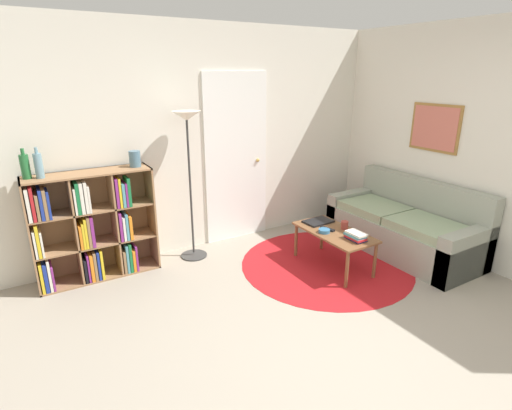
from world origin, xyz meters
name	(u,v)px	position (x,y,z in m)	size (l,w,h in m)	color
ground_plane	(365,366)	(0.00, 0.00, 0.00)	(14.00, 14.00, 0.00)	gray
wall_back	(209,141)	(0.01, 2.67, 1.29)	(7.53, 0.11, 2.60)	silver
wall_right	(432,139)	(2.29, 1.33, 1.30)	(0.08, 5.65, 2.60)	silver
rug	(326,264)	(0.83, 1.41, 0.00)	(1.90, 1.90, 0.01)	#B2191E
bookshelf	(90,228)	(-1.44, 2.46, 0.55)	(1.20, 0.34, 1.13)	#936B47
floor_lamp	(188,140)	(-0.36, 2.39, 1.38)	(0.31, 0.31, 1.68)	#333333
couch	(405,228)	(1.91, 1.25, 0.28)	(0.80, 1.80, 0.85)	gray
coffee_table	(334,235)	(0.86, 1.35, 0.37)	(0.47, 0.93, 0.42)	brown
laptop	(318,221)	(0.88, 1.65, 0.43)	(0.33, 0.23, 0.02)	black
bowl	(324,231)	(0.74, 1.37, 0.44)	(0.12, 0.12, 0.04)	teal
book_stack_on_table	(356,236)	(0.89, 1.06, 0.46)	(0.15, 0.22, 0.08)	navy
cup	(345,225)	(1.00, 1.34, 0.47)	(0.08, 0.08, 0.09)	#A33D33
remote	(328,229)	(0.83, 1.42, 0.43)	(0.08, 0.18, 0.02)	black
bottle_left	(25,166)	(-1.91, 2.49, 1.25)	(0.08, 0.08, 0.28)	#236633
bottle_middle	(39,165)	(-1.80, 2.45, 1.25)	(0.07, 0.07, 0.29)	#6B93A3
vase_on_shelf	(135,159)	(-0.92, 2.46, 1.21)	(0.12, 0.12, 0.17)	slate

